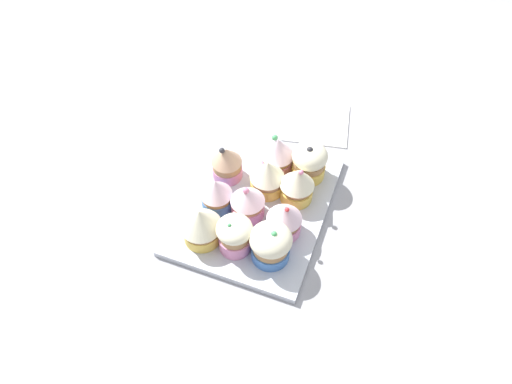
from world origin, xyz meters
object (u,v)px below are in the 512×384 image
object	(u,v)px
cupcake_9	(216,194)
cupcake_1	(284,219)
napkin	(316,122)
cupcake_6	(267,176)
cupcake_7	(278,153)
cupcake_10	(227,163)
cupcake_0	(271,244)
cupcake_5	(248,202)
baking_tray	(256,205)
cupcake_2	(297,184)
cupcake_8	(201,224)
cupcake_3	(309,161)
cupcake_4	(233,234)

from	to	relation	value
cupcake_9	cupcake_1	bearing A→B (deg)	-93.36
cupcake_1	napkin	xyz separation A→B (cm)	(27.85, 2.20, -4.38)
cupcake_1	cupcake_6	world-z (taller)	same
cupcake_6	cupcake_7	bearing A→B (deg)	0.28
cupcake_6	napkin	size ratio (longest dim) A/B	0.55
cupcake_1	cupcake_6	distance (cm)	9.21
cupcake_10	cupcake_0	bearing A→B (deg)	-135.52
cupcake_5	baking_tray	bearing A→B (deg)	-11.00
baking_tray	cupcake_6	bearing A→B (deg)	-12.43
cupcake_2	cupcake_5	world-z (taller)	cupcake_2
cupcake_1	cupcake_5	distance (cm)	6.95
cupcake_2	cupcake_10	xyz separation A→B (cm)	(0.50, 13.23, -0.34)
cupcake_0	cupcake_8	xyz separation A→B (cm)	(-0.70, 11.58, 0.34)
cupcake_3	cupcake_2	bearing A→B (deg)	176.20
baking_tray	cupcake_4	xyz separation A→B (cm)	(-9.57, 0.29, 4.17)
cupcake_9	napkin	bearing A→B (deg)	-20.38
cupcake_10	cupcake_3	bearing A→B (deg)	-68.68
cupcake_0	cupcake_10	world-z (taller)	cupcake_10
cupcake_5	cupcake_6	xyz separation A→B (cm)	(6.13, -1.28, 0.29)
cupcake_0	cupcake_9	distance (cm)	13.29
napkin	cupcake_10	bearing A→B (deg)	150.89
cupcake_3	napkin	size ratio (longest dim) A/B	0.58
cupcake_6	cupcake_9	bearing A→B (deg)	134.57
cupcake_0	cupcake_3	distance (cm)	18.47
cupcake_0	cupcake_7	world-z (taller)	cupcake_7
baking_tray	cupcake_1	xyz separation A→B (cm)	(-3.83, -6.33, 4.08)
cupcake_5	napkin	bearing A→B (deg)	-9.88
cupcake_2	cupcake_8	distance (cm)	17.88
cupcake_7	cupcake_8	world-z (taller)	cupcake_7
baking_tray	cupcake_4	size ratio (longest dim) A/B	4.40
cupcake_8	cupcake_9	world-z (taller)	cupcake_8
cupcake_8	cupcake_6	bearing A→B (deg)	-25.83
cupcake_2	cupcake_7	size ratio (longest dim) A/B	1.01
cupcake_0	cupcake_7	xyz separation A→B (cm)	(18.15, 5.13, 0.18)
cupcake_1	cupcake_7	distance (cm)	13.99
cupcake_3	cupcake_9	bearing A→B (deg)	134.71
cupcake_8	cupcake_1	bearing A→B (deg)	-63.39
cupcake_6	cupcake_5	bearing A→B (deg)	168.18
baking_tray	cupcake_6	size ratio (longest dim) A/B	4.31
cupcake_0	cupcake_6	world-z (taller)	cupcake_0
cupcake_5	cupcake_6	world-z (taller)	cupcake_6
baking_tray	cupcake_8	bearing A→B (deg)	149.97
cupcake_7	cupcake_9	world-z (taller)	cupcake_7
cupcake_3	baking_tray	bearing A→B (deg)	144.70
baking_tray	cupcake_2	world-z (taller)	cupcake_2
cupcake_1	napkin	distance (cm)	28.28
napkin	baking_tray	bearing A→B (deg)	170.24
cupcake_2	cupcake_4	bearing A→B (deg)	153.57
cupcake_9	cupcake_4	bearing A→B (deg)	-138.75
cupcake_0	cupcake_10	size ratio (longest dim) A/B	0.99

